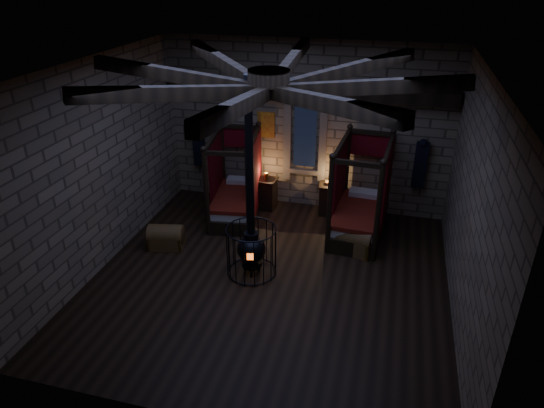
% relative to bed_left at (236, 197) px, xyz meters
% --- Properties ---
extents(room, '(7.02, 7.02, 4.29)m').
position_rel_bed_left_xyz_m(room, '(1.51, -2.36, 3.23)').
color(room, black).
rests_on(room, ground).
extents(bed_left, '(1.33, 2.13, 2.09)m').
position_rel_bed_left_xyz_m(bed_left, '(0.00, 0.00, 0.00)').
color(bed_left, black).
rests_on(bed_left, ground).
extents(bed_right, '(1.25, 2.19, 2.22)m').
position_rel_bed_left_xyz_m(bed_right, '(3.05, -0.10, 0.03)').
color(bed_right, black).
rests_on(bed_right, ground).
extents(trunk_left, '(0.84, 0.62, 0.56)m').
position_rel_bed_left_xyz_m(trunk_left, '(-1.03, -1.84, -0.27)').
color(trunk_left, brown).
rests_on(trunk_left, ground).
extents(trunk_right, '(1.00, 0.77, 0.66)m').
position_rel_bed_left_xyz_m(trunk_right, '(3.01, -0.94, -0.23)').
color(trunk_right, brown).
rests_on(trunk_right, ground).
extents(nightstand_left, '(0.53, 0.51, 0.99)m').
position_rel_bed_left_xyz_m(nightstand_left, '(0.63, 0.58, -0.10)').
color(nightstand_left, black).
rests_on(nightstand_left, ground).
extents(nightstand_right, '(0.55, 0.53, 0.88)m').
position_rel_bed_left_xyz_m(nightstand_right, '(2.22, 0.67, -0.11)').
color(nightstand_right, black).
rests_on(nightstand_right, ground).
extents(stove, '(1.02, 1.02, 4.05)m').
position_rel_bed_left_xyz_m(stove, '(1.11, -2.32, 0.11)').
color(stove, black).
rests_on(stove, ground).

